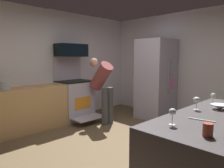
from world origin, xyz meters
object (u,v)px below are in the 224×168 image
Objects in this scene: refrigerator at (156,79)px; wine_glass_far at (197,100)px; mixing_bowl_small at (220,107)px; microwave at (71,50)px; person_cook at (103,85)px; stock_pot at (3,85)px; oven_range at (75,99)px; wine_glass_near at (172,113)px; wine_glass_mid at (213,96)px; mug_tea at (208,130)px.

refrigerator is 12.73× the size of wine_glass_far.
refrigerator is at bearing 48.79° from mixing_bowl_small.
microwave is 0.50× the size of person_cook.
refrigerator reaches higher than stock_pot.
person_cook is at bearing -67.60° from microwave.
oven_range is 6.51× the size of stock_pot.
refrigerator is at bearing -42.08° from microwave.
wine_glass_mid is (1.16, 0.06, -0.01)m from wine_glass_near.
wine_glass_far reaches higher than wine_glass_mid.
stock_pot is at bearing 110.65° from mixing_bowl_small.
mug_tea is at bearing -150.92° from wine_glass_far.
oven_range is 2.06m from refrigerator.
mixing_bowl_small is at bearing -145.88° from wine_glass_mid.
oven_range is at bearing 69.61° from wine_glass_near.
stock_pot is at bearing 179.48° from oven_range.
microwave is 3.41m from wine_glass_far.
mixing_bowl_small is 1.23× the size of wine_glass_near.
microwave reaches higher than wine_glass_mid.
stock_pot is (-0.37, 3.31, -0.03)m from wine_glass_near.
person_cook is at bearing -64.82° from oven_range.
person_cook is 9.60× the size of wine_glass_near.
wine_glass_near is at bearing 174.04° from mixing_bowl_small.
oven_range is 3.27m from wine_glass_mid.
oven_range reaches higher than stock_pot.
oven_range is at bearing 80.74° from wine_glass_far.
oven_range reaches higher than mug_tea.
mixing_bowl_small is at bearing -95.16° from oven_range.
wine_glass_far is 0.65× the size of stock_pot.
mug_tea is (-1.59, -2.96, 0.07)m from person_cook.
oven_range is 3.87m from mug_tea.
refrigerator is 2.81m from wine_glass_far.
microwave is at bearing 71.10° from mug_tea.
wine_glass_mid is at bearing -2.97° from wine_glass_far.
stock_pot is (-0.32, 3.64, 0.03)m from mug_tea.
stock_pot reaches higher than mug_tea.
mug_tea is 3.66m from stock_pot.
oven_range reaches higher than person_cook.
wine_glass_mid reaches higher than mixing_bowl_small.
refrigerator is 2.79m from mixing_bowl_small.
wine_glass_near is at bearing -120.39° from person_cook.
stock_pot is (-1.52, 3.25, -0.02)m from wine_glass_mid.
person_cook is at bearing -19.76° from stock_pot.
wine_glass_near is (-1.54, -2.63, 0.13)m from person_cook.
wine_glass_near is 0.71m from wine_glass_far.
wine_glass_near is 1.02× the size of wine_glass_far.
wine_glass_mid is (-0.07, -3.33, -0.67)m from microwave.
microwave is at bearing 112.40° from person_cook.
mug_tea is (-1.27, -3.63, 0.44)m from oven_range.
oven_range is 0.79× the size of refrigerator.
wine_glass_far is at bearing 7.10° from wine_glass_near.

